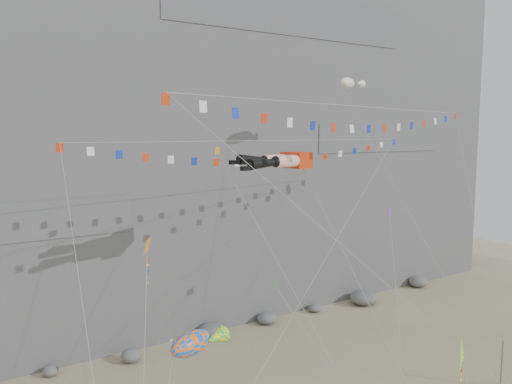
{
  "coord_description": "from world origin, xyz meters",
  "views": [
    {
      "loc": [
        -20.04,
        -22.3,
        18.62
      ],
      "look_at": [
        -0.33,
        9.0,
        14.23
      ],
      "focal_mm": 35.0,
      "sensor_mm": 36.0,
      "label": 1
    }
  ],
  "objects": [
    {
      "name": "cliff",
      "position": [
        0.0,
        32.0,
        25.0
      ],
      "size": [
        80.0,
        28.0,
        50.0
      ],
      "primitive_type": "cube",
      "color": "slate",
      "rests_on": "ground"
    },
    {
      "name": "anchor_pole_right",
      "position": [
        13.64,
        -2.53,
        1.82
      ],
      "size": [
        0.12,
        0.12,
        3.64
      ],
      "primitive_type": "cylinder",
      "color": "gray",
      "rests_on": "ground"
    },
    {
      "name": "fish_windsock",
      "position": [
        -9.51,
        0.89,
        7.54
      ],
      "size": [
        6.97,
        6.69,
        10.43
      ],
      "color": "#FF650D",
      "rests_on": "ground"
    },
    {
      "name": "small_kite_c",
      "position": [
        -2.33,
        3.26,
        8.64
      ],
      "size": [
        2.06,
        11.08,
        13.78
      ],
      "color": "green",
      "rests_on": "ground"
    },
    {
      "name": "legs_kite",
      "position": [
        -0.27,
        6.1,
        16.67
      ],
      "size": [
        6.56,
        16.73,
        22.81
      ],
      "rotation": [
        0.0,
        0.0,
        0.18
      ],
      "color": "red",
      "rests_on": "ground"
    },
    {
      "name": "delta_kite",
      "position": [
        5.68,
        -4.74,
        5.29
      ],
      "size": [
        3.67,
        4.68,
        7.31
      ],
      "color": "yellow",
      "rests_on": "ground"
    },
    {
      "name": "blimp_windsock",
      "position": [
        9.85,
        10.36,
        22.82
      ],
      "size": [
        5.92,
        14.32,
        26.62
      ],
      "color": "#F0E7C5",
      "rests_on": "ground"
    },
    {
      "name": "flag_banner_lower",
      "position": [
        3.7,
        2.29,
        20.34
      ],
      "size": [
        30.73,
        8.99,
        23.32
      ],
      "color": "red",
      "rests_on": "ground"
    },
    {
      "name": "small_kite_a",
      "position": [
        -4.32,
        7.0,
        16.94
      ],
      "size": [
        4.05,
        14.32,
        22.43
      ],
      "color": "orange",
      "rests_on": "ground"
    },
    {
      "name": "talus_boulders",
      "position": [
        0.0,
        17.0,
        0.6
      ],
      "size": [
        60.0,
        3.0,
        1.2
      ],
      "primitive_type": null,
      "color": "slate",
      "rests_on": "ground"
    },
    {
      "name": "flag_banner_upper",
      "position": [
        1.28,
        10.12,
        18.01
      ],
      "size": [
        31.83,
        16.07,
        28.48
      ],
      "color": "red",
      "rests_on": "ground"
    },
    {
      "name": "harlequin_kite",
      "position": [
        -10.99,
        3.07,
        12.51
      ],
      "size": [
        4.47,
        8.7,
        15.16
      ],
      "color": "red",
      "rests_on": "ground"
    },
    {
      "name": "small_kite_b",
      "position": [
        9.2,
        4.59,
        12.3
      ],
      "size": [
        8.86,
        10.39,
        17.81
      ],
      "color": "purple",
      "rests_on": "ground"
    }
  ]
}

